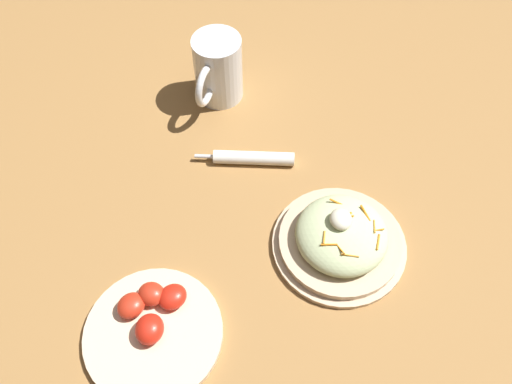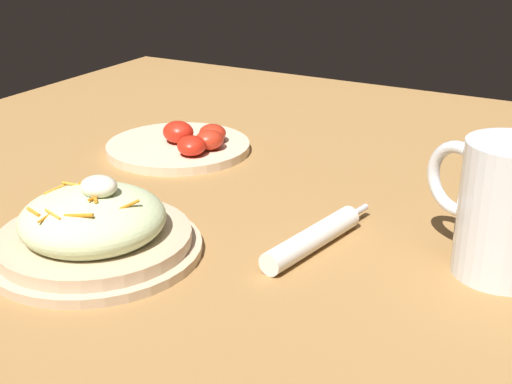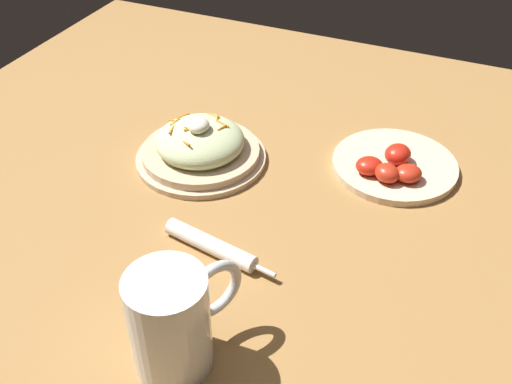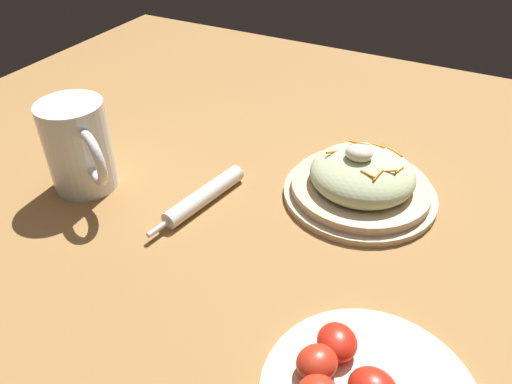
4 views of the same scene
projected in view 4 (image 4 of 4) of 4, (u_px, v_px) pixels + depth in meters
name	position (u px, v px, depth m)	size (l,w,h in m)	color
ground_plane	(237.00, 225.00, 0.70)	(1.43, 1.43, 0.00)	#9E703D
salad_plate	(361.00, 181.00, 0.73)	(0.23, 0.23, 0.09)	#D1B28E
beer_mug	(80.00, 151.00, 0.73)	(0.14, 0.10, 0.14)	white
napkin_roll	(204.00, 196.00, 0.73)	(0.05, 0.19, 0.03)	white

